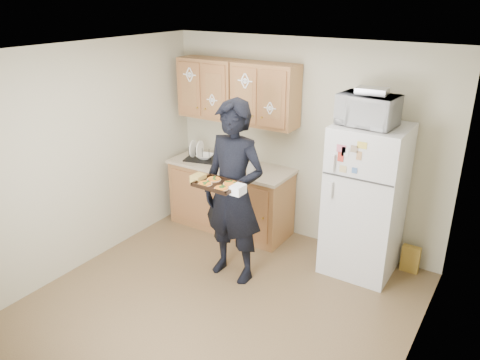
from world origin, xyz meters
name	(u,v)px	position (x,y,z in m)	size (l,w,h in m)	color
floor	(220,304)	(0.00, 0.00, 0.00)	(3.60, 3.60, 0.00)	brown
ceiling	(215,53)	(0.00, 0.00, 2.50)	(3.60, 3.60, 0.00)	silver
wall_back	(302,143)	(0.00, 1.80, 1.25)	(3.60, 0.04, 2.50)	#BBB598
wall_front	(51,289)	(0.00, -1.80, 1.25)	(3.60, 0.04, 2.50)	#BBB598
wall_left	(86,158)	(-1.80, 0.00, 1.25)	(0.04, 3.60, 2.50)	#BBB598
wall_right	(420,245)	(1.80, 0.00, 1.25)	(0.04, 3.60, 2.50)	#BBB598
refrigerator	(365,201)	(0.95, 1.43, 0.85)	(0.75, 0.70, 1.70)	white
base_cabinet	(231,198)	(-0.85, 1.48, 0.43)	(1.60, 0.60, 0.86)	brown
countertop	(230,166)	(-0.85, 1.48, 0.88)	(1.64, 0.64, 0.04)	tan
upper_cab_left	(210,88)	(-1.25, 1.61, 1.83)	(0.80, 0.33, 0.75)	brown
upper_cab_right	(265,95)	(-0.43, 1.61, 1.83)	(0.80, 0.33, 0.75)	brown
cereal_box	(410,259)	(1.47, 1.67, 0.16)	(0.20, 0.07, 0.32)	gold
person	(234,193)	(-0.19, 0.55, 1.00)	(0.73, 0.48, 1.99)	black
baking_tray	(218,185)	(-0.18, 0.25, 1.20)	(0.43, 0.32, 0.04)	black
pizza_front_left	(205,184)	(-0.28, 0.18, 1.21)	(0.14, 0.14, 0.02)	orange
pizza_front_right	(221,188)	(-0.08, 0.17, 1.21)	(0.14, 0.14, 0.02)	orange
pizza_back_left	(214,179)	(-0.28, 0.32, 1.21)	(0.14, 0.14, 0.02)	orange
pizza_back_right	(230,183)	(-0.08, 0.32, 1.21)	(0.14, 0.14, 0.02)	orange
microwave	(368,110)	(0.89, 1.38, 1.86)	(0.57, 0.39, 0.32)	white
foil_pan	(372,91)	(0.91, 1.41, 2.05)	(0.31, 0.21, 0.06)	silver
dish_rack	(202,153)	(-1.28, 1.45, 0.99)	(0.43, 0.32, 0.17)	black
bowl	(205,156)	(-1.24, 1.45, 0.95)	(0.22, 0.22, 0.05)	white
soap_bottle	(251,166)	(-0.46, 1.36, 0.99)	(0.09, 0.09, 0.19)	white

